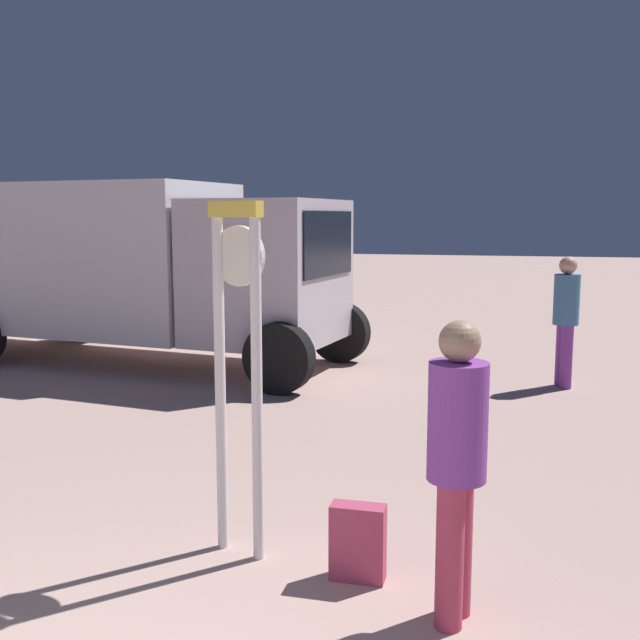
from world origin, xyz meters
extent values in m
cylinder|color=silver|center=(0.01, 2.42, 1.09)|extent=(0.07, 0.07, 2.19)
cylinder|color=silver|center=(0.30, 2.32, 1.09)|extent=(0.07, 0.07, 2.19)
cube|color=yellow|center=(0.16, 2.37, 2.24)|extent=(0.39, 0.20, 0.10)
cylinder|color=#EDE7CF|center=(0.17, 2.40, 1.95)|extent=(0.37, 0.16, 0.38)
cube|color=black|center=(0.18, 2.42, 1.95)|extent=(0.06, 0.03, 0.09)
cube|color=black|center=(0.18, 2.42, 1.95)|extent=(0.14, 0.06, 0.05)
cylinder|color=#BA3955|center=(1.55, 1.80, 0.40)|extent=(0.15, 0.15, 0.80)
cylinder|color=#BA3955|center=(1.59, 1.95, 0.40)|extent=(0.15, 0.15, 0.80)
cylinder|color=purple|center=(1.57, 1.88, 1.12)|extent=(0.32, 0.32, 0.64)
sphere|color=#9F7C5F|center=(1.57, 1.88, 1.55)|extent=(0.22, 0.22, 0.22)
cube|color=#B73F5F|center=(0.98, 2.20, 0.24)|extent=(0.33, 0.15, 0.47)
cube|color=#C73F4F|center=(0.98, 2.29, 0.16)|extent=(0.23, 0.04, 0.21)
cylinder|color=purple|center=(2.52, 7.94, 0.41)|extent=(0.15, 0.15, 0.82)
cylinder|color=purple|center=(2.57, 7.78, 0.41)|extent=(0.15, 0.15, 0.82)
cylinder|color=teal|center=(2.55, 7.86, 1.14)|extent=(0.32, 0.32, 0.65)
sphere|color=tan|center=(2.55, 7.86, 1.58)|extent=(0.22, 0.22, 0.22)
cube|color=silver|center=(-4.74, 8.23, 1.56)|extent=(5.07, 2.77, 2.22)
cube|color=#C2B7C0|center=(-1.42, 7.79, 1.43)|extent=(2.03, 2.26, 1.97)
cube|color=black|center=(-0.53, 7.67, 1.83)|extent=(0.26, 1.71, 0.87)
cylinder|color=black|center=(-0.91, 6.62, 0.45)|extent=(0.93, 0.37, 0.90)
cylinder|color=black|center=(-0.62, 8.78, 0.45)|extent=(0.93, 0.37, 0.90)
cylinder|color=black|center=(-5.51, 9.44, 0.45)|extent=(0.93, 0.37, 0.90)
camera|label=1|loc=(1.79, -1.96, 2.20)|focal=41.44mm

